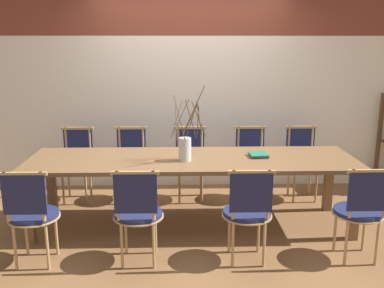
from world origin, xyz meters
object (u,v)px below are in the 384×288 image
object	(u,v)px
dining_table	(192,165)
book_stack	(259,155)
chair_near_center	(248,210)
chair_far_center	(190,160)
vase_centerpiece	(185,147)

from	to	relation	value
dining_table	book_stack	size ratio (longest dim) A/B	15.88
dining_table	chair_near_center	distance (m)	0.95
dining_table	chair_far_center	world-z (taller)	chair_far_center
dining_table	vase_centerpiece	distance (m)	0.25
dining_table	book_stack	xyz separation A→B (m)	(0.70, 0.05, 0.09)
dining_table	book_stack	distance (m)	0.71
chair_near_center	book_stack	xyz separation A→B (m)	(0.24, 0.85, 0.27)
book_stack	chair_far_center	bearing A→B (deg)	132.66
chair_near_center	book_stack	size ratio (longest dim) A/B	4.19
vase_centerpiece	book_stack	xyz separation A→B (m)	(0.77, 0.14, -0.12)
chair_near_center	book_stack	bearing A→B (deg)	74.47
chair_near_center	chair_far_center	world-z (taller)	same
dining_table	chair_far_center	distance (m)	0.82
chair_near_center	chair_far_center	size ratio (longest dim) A/B	1.00
dining_table	chair_far_center	size ratio (longest dim) A/B	3.79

